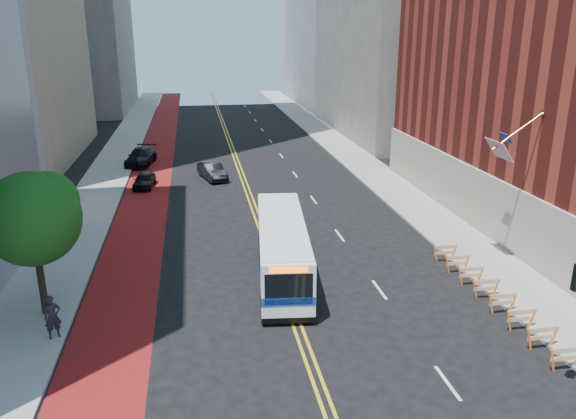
% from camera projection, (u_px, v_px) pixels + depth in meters
% --- Properties ---
extents(ground, '(160.00, 160.00, 0.00)m').
position_uv_depth(ground, '(312.00, 365.00, 22.19)').
color(ground, black).
rests_on(ground, ground).
extents(sidewalk_left, '(4.00, 140.00, 0.15)m').
position_uv_depth(sidewalk_left, '(104.00, 182.00, 48.39)').
color(sidewalk_left, gray).
rests_on(sidewalk_left, ground).
extents(sidewalk_right, '(4.00, 140.00, 0.15)m').
position_uv_depth(sidewalk_right, '(371.00, 170.00, 52.21)').
color(sidewalk_right, gray).
rests_on(sidewalk_right, ground).
extents(bus_lane_paint, '(3.60, 140.00, 0.01)m').
position_uv_depth(bus_lane_paint, '(150.00, 181.00, 49.03)').
color(bus_lane_paint, maroon).
rests_on(bus_lane_paint, ground).
extents(center_line_inner, '(0.14, 140.00, 0.01)m').
position_uv_depth(center_line_inner, '(240.00, 177.00, 50.29)').
color(center_line_inner, gold).
rests_on(center_line_inner, ground).
extents(center_line_outer, '(0.14, 140.00, 0.01)m').
position_uv_depth(center_line_outer, '(244.00, 177.00, 50.35)').
color(center_line_outer, gold).
rests_on(center_line_outer, ground).
extents(lane_dashes, '(0.14, 98.20, 0.01)m').
position_uv_depth(lane_dashes, '(281.00, 156.00, 58.59)').
color(lane_dashes, silver).
rests_on(lane_dashes, ground).
extents(construction_barriers, '(1.42, 10.91, 1.00)m').
position_uv_depth(construction_barriers, '(494.00, 293.00, 26.72)').
color(construction_barriers, orange).
rests_on(construction_barriers, ground).
extents(street_tree, '(4.20, 4.20, 6.70)m').
position_uv_depth(street_tree, '(33.00, 215.00, 24.55)').
color(street_tree, black).
rests_on(street_tree, sidewalk_left).
extents(transit_bus, '(3.62, 11.34, 3.06)m').
position_uv_depth(transit_bus, '(282.00, 247.00, 29.90)').
color(transit_bus, silver).
rests_on(transit_bus, ground).
extents(car_a, '(1.94, 3.89, 1.27)m').
position_uv_depth(car_a, '(144.00, 180.00, 46.80)').
color(car_a, black).
rests_on(car_a, ground).
extents(car_b, '(2.71, 4.70, 1.46)m').
position_uv_depth(car_b, '(212.00, 171.00, 49.36)').
color(car_b, black).
rests_on(car_b, ground).
extents(car_c, '(3.11, 5.74, 1.58)m').
position_uv_depth(car_c, '(141.00, 157.00, 54.52)').
color(car_c, black).
rests_on(car_c, ground).
extents(pedestrian, '(0.83, 0.72, 1.91)m').
position_uv_depth(pedestrian, '(53.00, 317.00, 23.62)').
color(pedestrian, black).
rests_on(pedestrian, sidewalk_left).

